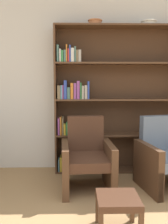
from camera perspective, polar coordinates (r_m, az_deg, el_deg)
The scene contains 7 objects.
wall_back at distance 3.96m, azimuth 8.06°, elevation 7.05°, with size 12.00×0.06×2.75m.
bookshelf at distance 3.78m, azimuth 5.62°, elevation 2.00°, with size 1.94×0.30×2.17m.
bowl_sage at distance 3.82m, azimuth 2.53°, elevation 19.83°, with size 0.21×0.21×0.08m.
bowl_cream at distance 3.95m, azimuth 14.57°, elevation 19.13°, with size 0.23×0.23×0.07m.
armchair_leather at distance 3.24m, azimuth 0.68°, elevation -10.52°, with size 0.68×0.72×0.90m.
armchair_cushioned at distance 3.43m, azimuth 18.13°, elevation -9.89°, with size 0.76×0.79×0.90m.
footstool at distance 2.39m, azimuth 7.77°, elevation -19.88°, with size 0.38×0.38×0.34m.
Camera 1 is at (-0.64, -1.11, 1.35)m, focal length 40.00 mm.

